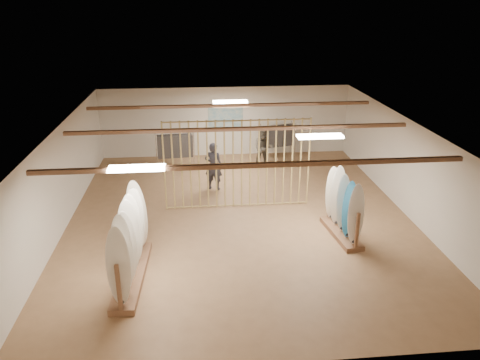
{
  "coord_description": "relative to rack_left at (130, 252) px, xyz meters",
  "views": [
    {
      "loc": [
        -1.22,
        -12.49,
        6.14
      ],
      "look_at": [
        0.0,
        0.0,
        1.2
      ],
      "focal_mm": 35.0,
      "sensor_mm": 36.0,
      "label": 1
    }
  ],
  "objects": [
    {
      "name": "ceiling_slats",
      "position": [
        2.82,
        2.95,
        2.04
      ],
      "size": [
        9.5,
        6.12,
        0.1
      ],
      "primitive_type": "cube",
      "color": "brown",
      "rests_on": "ground"
    },
    {
      "name": "bamboo_partition",
      "position": [
        2.82,
        3.75,
        0.72
      ],
      "size": [
        4.45,
        0.05,
        2.78
      ],
      "color": "tan",
      "rests_on": "ground"
    },
    {
      "name": "rack_right",
      "position": [
        5.48,
        1.58,
        -0.06
      ],
      "size": [
        0.71,
        1.97,
        1.83
      ],
      "rotation": [
        0.0,
        0.0,
        0.11
      ],
      "color": "brown",
      "rests_on": "floor"
    },
    {
      "name": "floor",
      "position": [
        2.82,
        2.95,
        -0.68
      ],
      "size": [
        12.0,
        12.0,
        0.0
      ],
      "primitive_type": "plane",
      "color": "#8C6543",
      "rests_on": "ground"
    },
    {
      "name": "wall_back",
      "position": [
        2.82,
        8.95,
        0.72
      ],
      "size": [
        12.0,
        0.0,
        12.0
      ],
      "primitive_type": "plane",
      "rotation": [
        1.57,
        0.0,
        0.0
      ],
      "color": "beige",
      "rests_on": "ground"
    },
    {
      "name": "shopper_b",
      "position": [
        4.12,
        7.2,
        0.2
      ],
      "size": [
        0.94,
        0.78,
        1.77
      ],
      "primitive_type": "imported",
      "rotation": [
        0.0,
        0.0,
        -0.14
      ],
      "color": "#332F27",
      "rests_on": "floor"
    },
    {
      "name": "wall_left",
      "position": [
        -2.18,
        2.95,
        0.72
      ],
      "size": [
        0.0,
        12.0,
        12.0
      ],
      "primitive_type": "plane",
      "rotation": [
        1.57,
        0.0,
        1.57
      ],
      "color": "beige",
      "rests_on": "ground"
    },
    {
      "name": "light_panels",
      "position": [
        2.82,
        2.95,
        2.06
      ],
      "size": [
        1.2,
        0.35,
        0.06
      ],
      "primitive_type": "cube",
      "color": "white",
      "rests_on": "ground"
    },
    {
      "name": "wall_front",
      "position": [
        2.82,
        -3.05,
        0.72
      ],
      "size": [
        12.0,
        0.0,
        12.0
      ],
      "primitive_type": "plane",
      "rotation": [
        -1.57,
        0.0,
        0.0
      ],
      "color": "beige",
      "rests_on": "ground"
    },
    {
      "name": "ceiling",
      "position": [
        2.82,
        2.95,
        2.12
      ],
      "size": [
        12.0,
        12.0,
        0.0
      ],
      "primitive_type": "plane",
      "rotation": [
        3.14,
        0.0,
        0.0
      ],
      "color": "#98948F",
      "rests_on": "ground"
    },
    {
      "name": "poster",
      "position": [
        2.82,
        8.93,
        0.92
      ],
      "size": [
        1.4,
        0.03,
        0.9
      ],
      "primitive_type": "cube",
      "color": "teal",
      "rests_on": "ground"
    },
    {
      "name": "clothing_rack_a",
      "position": [
        0.8,
        7.22,
        0.28
      ],
      "size": [
        1.38,
        0.47,
        1.49
      ],
      "rotation": [
        0.0,
        0.0,
        0.1
      ],
      "color": "silver",
      "rests_on": "floor"
    },
    {
      "name": "rack_left",
      "position": [
        0.0,
        0.0,
        0.0
      ],
      "size": [
        0.68,
        2.87,
        1.99
      ],
      "rotation": [
        0.0,
        0.0,
        -0.05
      ],
      "color": "brown",
      "rests_on": "floor"
    },
    {
      "name": "clothing_rack_b",
      "position": [
        4.86,
        8.23,
        0.26
      ],
      "size": [
        1.31,
        0.67,
        1.46
      ],
      "rotation": [
        0.0,
        0.0,
        0.28
      ],
      "color": "silver",
      "rests_on": "floor"
    },
    {
      "name": "shopper_a",
      "position": [
        2.15,
        5.24,
        0.25
      ],
      "size": [
        0.8,
        0.66,
        1.87
      ],
      "primitive_type": "imported",
      "rotation": [
        0.0,
        0.0,
        2.8
      ],
      "color": "#2A2931",
      "rests_on": "floor"
    },
    {
      "name": "wall_right",
      "position": [
        7.82,
        2.95,
        0.72
      ],
      "size": [
        0.0,
        12.0,
        12.0
      ],
      "primitive_type": "plane",
      "rotation": [
        1.57,
        0.0,
        -1.57
      ],
      "color": "beige",
      "rests_on": "ground"
    }
  ]
}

